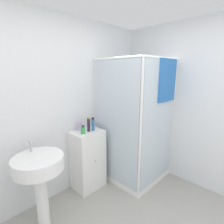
% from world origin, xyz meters
% --- Properties ---
extents(wall_back, '(6.40, 0.06, 2.50)m').
position_xyz_m(wall_back, '(0.00, 1.70, 1.25)').
color(wall_back, silver).
rests_on(wall_back, ground_plane).
extents(shower_enclosure, '(0.92, 0.95, 1.96)m').
position_xyz_m(shower_enclosure, '(1.16, 1.12, 0.54)').
color(shower_enclosure, white).
rests_on(shower_enclosure, ground_plane).
extents(vanity_cabinet, '(0.45, 0.37, 0.91)m').
position_xyz_m(vanity_cabinet, '(0.44, 1.49, 0.45)').
color(vanity_cabinet, white).
rests_on(vanity_cabinet, ground_plane).
extents(sink, '(0.54, 0.54, 1.00)m').
position_xyz_m(sink, '(-0.37, 1.29, 0.70)').
color(sink, white).
rests_on(sink, ground_plane).
extents(soap_dispenser, '(0.06, 0.06, 0.12)m').
position_xyz_m(soap_dispenser, '(0.35, 1.44, 0.96)').
color(soap_dispenser, green).
rests_on(soap_dispenser, vanity_cabinet).
extents(shampoo_bottle_tall_black, '(0.04, 0.04, 0.21)m').
position_xyz_m(shampoo_bottle_tall_black, '(0.46, 1.46, 1.01)').
color(shampoo_bottle_tall_black, '#281E33').
rests_on(shampoo_bottle_tall_black, vanity_cabinet).
extents(shampoo_bottle_blue, '(0.04, 0.04, 0.20)m').
position_xyz_m(shampoo_bottle_blue, '(0.53, 1.45, 1.00)').
color(shampoo_bottle_blue, '#2D66A3').
rests_on(shampoo_bottle_blue, vanity_cabinet).
extents(lotion_bottle_white, '(0.06, 0.06, 0.16)m').
position_xyz_m(lotion_bottle_white, '(0.39, 1.59, 0.97)').
color(lotion_bottle_white, '#B299C6').
rests_on(lotion_bottle_white, vanity_cabinet).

